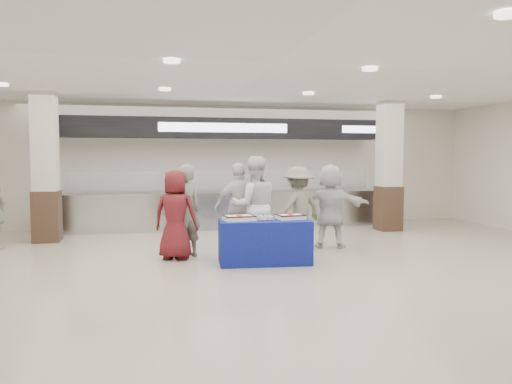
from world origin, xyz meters
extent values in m
plane|color=#BEB7A2|center=(0.00, 0.00, 0.00)|extent=(14.00, 14.00, 0.00)
cube|color=#B1B3B8|center=(0.00, 5.40, 0.45)|extent=(8.00, 0.80, 0.90)
cube|color=#B1B3B8|center=(0.00, 5.40, 0.92)|extent=(8.00, 0.85, 0.04)
cube|color=white|center=(0.00, 5.10, 1.25)|extent=(7.60, 0.02, 0.50)
cube|color=black|center=(0.00, 5.40, 2.55)|extent=(8.40, 0.70, 0.50)
cube|color=silver|center=(0.00, 5.04, 2.55)|extent=(3.20, 0.03, 0.22)
cube|color=silver|center=(3.80, 5.04, 2.55)|extent=(1.40, 0.03, 0.18)
cube|color=#352318|center=(-4.00, 4.20, 0.55)|extent=(0.55, 0.55, 1.10)
cube|color=beige|center=(-4.00, 4.20, 2.15)|extent=(0.50, 0.50, 2.10)
cube|color=#352318|center=(4.00, 4.20, 0.55)|extent=(0.55, 0.55, 1.10)
cube|color=beige|center=(4.00, 4.20, 2.15)|extent=(0.50, 0.50, 2.10)
cube|color=navy|center=(0.09, 1.08, 0.38)|extent=(1.61, 0.91, 0.75)
cube|color=white|center=(-0.35, 1.08, 0.79)|extent=(0.55, 0.45, 0.08)
cube|color=#412512|center=(-0.35, 1.08, 0.84)|extent=(0.55, 0.45, 0.02)
cylinder|color=red|center=(-0.35, 1.08, 0.83)|extent=(0.13, 0.13, 0.01)
cube|color=white|center=(0.56, 1.09, 0.79)|extent=(0.49, 0.40, 0.07)
cube|color=#412512|center=(0.56, 1.09, 0.83)|extent=(0.49, 0.40, 0.02)
cylinder|color=red|center=(0.56, 1.09, 0.83)|extent=(0.11, 0.11, 0.01)
cube|color=#B9B9BE|center=(0.05, 1.11, 0.76)|extent=(0.42, 0.32, 0.02)
imported|color=maroon|center=(-1.38, 1.72, 0.80)|extent=(0.91, 0.74, 1.60)
imported|color=slate|center=(-1.20, 1.89, 0.85)|extent=(0.72, 0.60, 1.69)
imported|color=white|center=(0.07, 1.79, 0.92)|extent=(0.92, 0.73, 1.84)
imported|color=white|center=(-0.16, 2.05, 0.86)|extent=(1.06, 0.58, 1.72)
imported|color=slate|center=(1.05, 2.21, 0.82)|extent=(1.22, 0.99, 1.64)
imported|color=silver|center=(1.73, 2.25, 0.84)|extent=(1.64, 1.02, 1.69)
camera|label=1|loc=(-1.84, -7.21, 1.82)|focal=35.00mm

